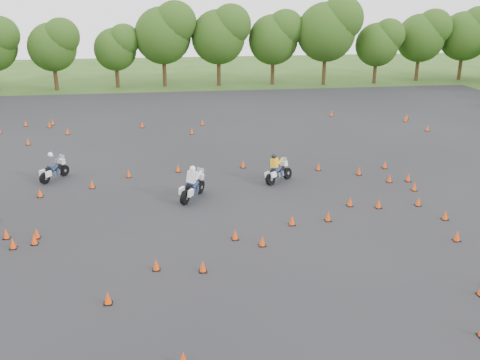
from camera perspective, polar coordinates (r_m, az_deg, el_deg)
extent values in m
plane|color=#2D5119|center=(23.91, 1.36, -5.87)|extent=(140.00, 140.00, 0.00)
plane|color=black|center=(29.39, -0.55, -0.92)|extent=(62.00, 62.00, 0.00)
cone|color=#DA3D09|center=(46.92, 17.22, 6.25)|extent=(0.26, 0.26, 0.45)
cone|color=#DA3D09|center=(32.83, 0.32, 1.71)|extent=(0.26, 0.26, 0.45)
cone|color=#DA3D09|center=(20.89, -3.98, -9.18)|extent=(0.26, 0.26, 0.45)
cone|color=#DA3D09|center=(22.84, 2.39, -6.52)|extent=(0.26, 0.26, 0.45)
cone|color=#DA3D09|center=(47.51, 9.75, 6.99)|extent=(0.26, 0.26, 0.45)
cone|color=#DA3D09|center=(30.02, -20.57, -1.30)|extent=(0.26, 0.26, 0.45)
cone|color=#DA3D09|center=(16.31, -6.08, -18.44)|extent=(0.26, 0.26, 0.45)
cone|color=#DA3D09|center=(47.66, 17.34, 6.43)|extent=(0.26, 0.26, 0.45)
cone|color=#DA3D09|center=(24.59, -21.11, -5.94)|extent=(0.26, 0.26, 0.45)
cone|color=#DA3D09|center=(32.71, 8.36, 1.43)|extent=(0.26, 0.26, 0.45)
cone|color=#DA3D09|center=(42.72, -17.92, 4.94)|extent=(0.26, 0.26, 0.45)
cone|color=#DA3D09|center=(43.49, -10.39, 5.82)|extent=(0.26, 0.26, 0.45)
cone|color=#DA3D09|center=(40.95, -5.17, 5.22)|extent=(0.26, 0.26, 0.45)
cone|color=#DA3D09|center=(31.47, 15.66, 0.17)|extent=(0.26, 0.26, 0.45)
cone|color=#DA3D09|center=(31.80, -11.79, 0.69)|extent=(0.26, 0.26, 0.45)
cone|color=#DA3D09|center=(33.91, 15.20, 1.59)|extent=(0.26, 0.26, 0.45)
cone|color=#DA3D09|center=(30.54, 18.11, -0.67)|extent=(0.26, 0.26, 0.45)
cone|color=#DA3D09|center=(25.09, 22.16, -5.56)|extent=(0.26, 0.26, 0.45)
cone|color=#DA3D09|center=(40.68, -21.68, 3.81)|extent=(0.26, 0.26, 0.45)
cone|color=#DA3D09|center=(30.48, -15.50, -0.44)|extent=(0.26, 0.26, 0.45)
cone|color=#DA3D09|center=(46.55, -21.91, 5.61)|extent=(0.26, 0.26, 0.45)
cone|color=#DA3D09|center=(31.91, 17.51, 0.25)|extent=(0.26, 0.26, 0.45)
cone|color=#DA3D09|center=(43.61, -4.04, 6.12)|extent=(0.26, 0.26, 0.45)
cone|color=#DA3D09|center=(28.45, 18.49, -2.18)|extent=(0.26, 0.26, 0.45)
cone|color=#DA3D09|center=(27.16, 21.06, -3.52)|extent=(0.26, 0.26, 0.45)
cone|color=#DA3D09|center=(44.17, 19.36, 5.24)|extent=(0.26, 0.26, 0.45)
cone|color=#DA3D09|center=(27.50, 11.66, -2.29)|extent=(0.26, 0.26, 0.45)
cone|color=#DA3D09|center=(25.61, -23.68, -5.28)|extent=(0.26, 0.26, 0.45)
cone|color=#DA3D09|center=(27.58, 14.57, -2.46)|extent=(0.26, 0.26, 0.45)
cone|color=#DA3D09|center=(33.35, 4.10, 1.94)|extent=(0.26, 0.26, 0.45)
cone|color=#DA3D09|center=(21.21, -8.94, -8.91)|extent=(0.26, 0.26, 0.45)
cone|color=#DA3D09|center=(32.28, -6.63, 1.26)|extent=(0.26, 0.26, 0.45)
cone|color=#DA3D09|center=(25.56, 9.39, -3.85)|extent=(0.26, 0.26, 0.45)
cone|color=#DA3D09|center=(46.31, -19.36, 5.86)|extent=(0.26, 0.26, 0.45)
cone|color=#DA3D09|center=(23.39, -0.52, -5.85)|extent=(0.26, 0.26, 0.45)
cone|color=#DA3D09|center=(19.44, -13.93, -12.12)|extent=(0.26, 0.26, 0.45)
cone|color=#DA3D09|center=(24.90, 5.57, -4.32)|extent=(0.26, 0.26, 0.45)
cone|color=#DA3D09|center=(24.53, -23.09, -6.26)|extent=(0.26, 0.26, 0.45)
cone|color=#DA3D09|center=(25.15, -20.88, -5.33)|extent=(0.26, 0.26, 0.45)
cone|color=#DA3D09|center=(32.31, 12.57, 0.93)|extent=(0.26, 0.26, 0.45)
cone|color=#DA3D09|center=(45.43, -19.68, 5.57)|extent=(0.26, 0.26, 0.45)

